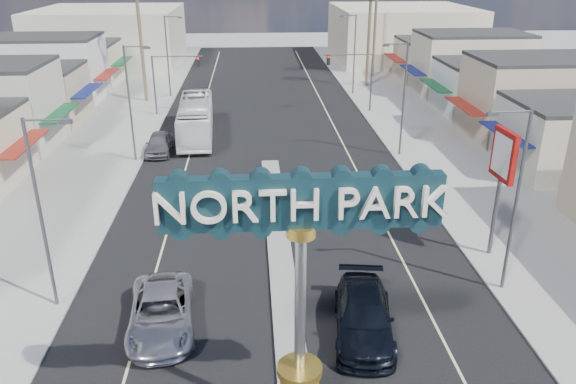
{
  "coord_description": "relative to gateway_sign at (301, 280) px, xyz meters",
  "views": [
    {
      "loc": [
        -1.37,
        -12.65,
        15.01
      ],
      "look_at": [
        0.33,
        12.65,
        4.33
      ],
      "focal_mm": 35.0,
      "sensor_mm": 36.0,
      "label": 1
    }
  ],
  "objects": [
    {
      "name": "ground",
      "position": [
        0.0,
        28.02,
        -5.93
      ],
      "size": [
        160.0,
        160.0,
        0.0
      ],
      "primitive_type": "plane",
      "color": "gray",
      "rests_on": "ground"
    },
    {
      "name": "streetlight_l_mid",
      "position": [
        -10.43,
        28.02,
        -0.86
      ],
      "size": [
        2.03,
        0.22,
        9.0
      ],
      "color": "#47474C",
      "rests_on": "ground"
    },
    {
      "name": "backdrop_far_right",
      "position": [
        22.0,
        73.02,
        -1.93
      ],
      "size": [
        20.0,
        20.0,
        8.0
      ],
      "primitive_type": "cube",
      "color": "beige",
      "rests_on": "ground"
    },
    {
      "name": "storefront_row_left",
      "position": [
        -24.0,
        41.02,
        -2.93
      ],
      "size": [
        12.0,
        42.0,
        6.0
      ],
      "primitive_type": "cube",
      "color": "beige",
      "rests_on": "ground"
    },
    {
      "name": "streetlight_r_far",
      "position": [
        10.43,
        50.02,
        -0.86
      ],
      "size": [
        2.03,
        0.22,
        9.0
      ],
      "color": "#47474C",
      "rests_on": "ground"
    },
    {
      "name": "gateway_sign",
      "position": [
        0.0,
        0.0,
        0.0
      ],
      "size": [
        8.2,
        1.5,
        9.15
      ],
      "color": "red",
      "rests_on": "median_island"
    },
    {
      "name": "streetlight_l_near",
      "position": [
        -10.43,
        8.02,
        -0.86
      ],
      "size": [
        2.03,
        0.22,
        9.0
      ],
      "color": "#47474C",
      "rests_on": "ground"
    },
    {
      "name": "suv_right",
      "position": [
        3.18,
        5.06,
        -5.06
      ],
      "size": [
        3.19,
        6.23,
        1.73
      ],
      "primitive_type": "imported",
      "rotation": [
        0.0,
        0.0,
        -0.13
      ],
      "color": "black",
      "rests_on": "ground"
    },
    {
      "name": "road",
      "position": [
        0.0,
        28.02,
        -5.92
      ],
      "size": [
        20.0,
        120.0,
        0.01
      ],
      "primitive_type": "cube",
      "color": "black",
      "rests_on": "ground"
    },
    {
      "name": "suv_left",
      "position": [
        -5.48,
        6.01,
        -5.11
      ],
      "size": [
        3.28,
        6.15,
        1.64
      ],
      "primitive_type": "imported",
      "rotation": [
        0.0,
        0.0,
        0.1
      ],
      "color": "#B0AFB4",
      "rests_on": "ground"
    },
    {
      "name": "streetlight_r_mid",
      "position": [
        10.43,
        28.02,
        -0.86
      ],
      "size": [
        2.03,
        0.22,
        9.0
      ],
      "color": "#47474C",
      "rests_on": "ground"
    },
    {
      "name": "car_parked_left",
      "position": [
        -8.99,
        29.98,
        -5.1
      ],
      "size": [
        1.97,
        4.88,
        1.66
      ],
      "primitive_type": "imported",
      "rotation": [
        0.0,
        0.0,
        -0.0
      ],
      "color": "slate",
      "rests_on": "ground"
    },
    {
      "name": "bank_pylon_sign",
      "position": [
        11.33,
        11.41,
        -0.58
      ],
      "size": [
        0.41,
        2.17,
        6.92
      ],
      "rotation": [
        0.0,
        0.0,
        0.06
      ],
      "color": "#47474C",
      "rests_on": "sidewalk_right"
    },
    {
      "name": "streetlight_r_near",
      "position": [
        10.43,
        8.02,
        -0.86
      ],
      "size": [
        2.03,
        0.22,
        9.0
      ],
      "color": "#47474C",
      "rests_on": "ground"
    },
    {
      "name": "sidewalk_left",
      "position": [
        -14.0,
        28.02,
        -5.87
      ],
      "size": [
        8.0,
        120.0,
        0.12
      ],
      "primitive_type": "cube",
      "color": "gray",
      "rests_on": "ground"
    },
    {
      "name": "storefront_row_right",
      "position": [
        24.0,
        41.02,
        -2.93
      ],
      "size": [
        12.0,
        42.0,
        6.0
      ],
      "primitive_type": "cube",
      "color": "#B7B29E",
      "rests_on": "ground"
    },
    {
      "name": "backdrop_far_left",
      "position": [
        -22.0,
        73.02,
        -1.93
      ],
      "size": [
        20.0,
        20.0,
        8.0
      ],
      "primitive_type": "cube",
      "color": "#B7B29E",
      "rests_on": "ground"
    },
    {
      "name": "traffic_signal_left",
      "position": [
        -9.18,
        42.02,
        -1.65
      ],
      "size": [
        5.09,
        0.45,
        6.0
      ],
      "color": "#47474C",
      "rests_on": "ground"
    },
    {
      "name": "sidewalk_right",
      "position": [
        14.0,
        28.02,
        -5.87
      ],
      "size": [
        8.0,
        120.0,
        0.12
      ],
      "primitive_type": "cube",
      "color": "gray",
      "rests_on": "ground"
    },
    {
      "name": "streetlight_l_far",
      "position": [
        -10.43,
        50.02,
        -0.86
      ],
      "size": [
        2.03,
        0.22,
        9.0
      ],
      "color": "#47474C",
      "rests_on": "ground"
    },
    {
      "name": "traffic_signal_right",
      "position": [
        9.18,
        42.02,
        -1.65
      ],
      "size": [
        5.09,
        0.45,
        6.0
      ],
      "color": "#47474C",
      "rests_on": "ground"
    },
    {
      "name": "city_bus",
      "position": [
        -6.32,
        34.33,
        -4.26
      ],
      "size": [
        3.39,
        12.09,
        3.33
      ],
      "primitive_type": "imported",
      "rotation": [
        0.0,
        0.0,
        0.05
      ],
      "color": "white",
      "rests_on": "ground"
    },
    {
      "name": "median_island",
      "position": [
        0.0,
        12.02,
        -5.85
      ],
      "size": [
        1.3,
        30.0,
        0.16
      ],
      "primitive_type": "cube",
      "color": "gray",
      "rests_on": "ground"
    }
  ]
}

